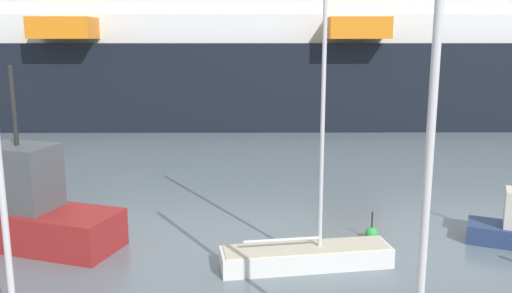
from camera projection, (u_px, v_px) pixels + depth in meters
sailboat_2 at (306, 251)px, 19.22m from camera, size 6.29×2.75×11.58m
fishing_boat_0 at (17, 211)px, 21.34m from camera, size 9.11×4.61×7.07m
channel_buoy_0 at (372, 233)px, 21.88m from camera, size 0.52×0.52×1.17m
cruise_ship at (216, 49)px, 54.45m from camera, size 139.12×29.11×21.96m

